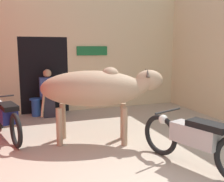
{
  "coord_description": "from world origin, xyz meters",
  "views": [
    {
      "loc": [
        -1.81,
        -2.17,
        1.74
      ],
      "look_at": [
        -0.22,
        2.21,
        0.96
      ],
      "focal_mm": 42.0,
      "sensor_mm": 36.0,
      "label": 1
    }
  ],
  "objects": [
    {
      "name": "plastic_stool",
      "position": [
        -1.41,
        4.64,
        0.24
      ],
      "size": [
        0.32,
        0.32,
        0.46
      ],
      "color": "#2856B2",
      "rests_on": "ground_plane"
    },
    {
      "name": "wall_back_with_doorway",
      "position": [
        -0.4,
        5.16,
        1.48
      ],
      "size": [
        5.54,
        0.93,
        3.45
      ],
      "color": "beige",
      "rests_on": "ground_plane"
    },
    {
      "name": "cow",
      "position": [
        -0.47,
        2.32,
        1.0
      ],
      "size": [
        2.26,
        1.26,
        1.39
      ],
      "color": "tan",
      "rests_on": "ground_plane"
    },
    {
      "name": "motorcycle_near",
      "position": [
        0.53,
        0.8,
        0.44
      ],
      "size": [
        0.79,
        1.87,
        0.78
      ],
      "color": "black",
      "rests_on": "ground_plane"
    },
    {
      "name": "shopkeeper_seated",
      "position": [
        -1.11,
        4.51,
        0.64
      ],
      "size": [
        0.4,
        0.33,
        1.2
      ],
      "color": "#282833",
      "rests_on": "ground_plane"
    },
    {
      "name": "motorcycle_far",
      "position": [
        -2.06,
        3.17,
        0.42
      ],
      "size": [
        0.7,
        1.92,
        0.74
      ],
      "color": "black",
      "rests_on": "ground_plane"
    }
  ]
}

